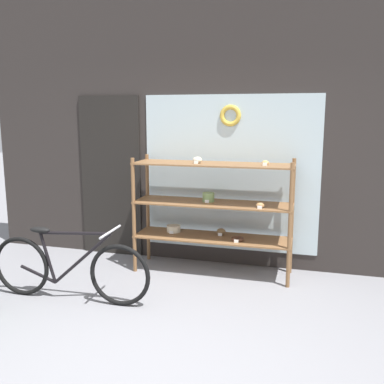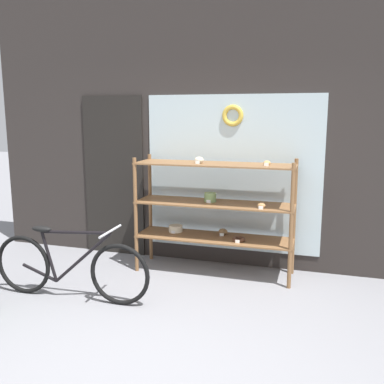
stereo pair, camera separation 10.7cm
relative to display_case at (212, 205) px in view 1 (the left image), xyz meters
The scene contains 4 objects.
ground_plane 2.18m from the display_case, 91.60° to the right, with size 30.00×30.00×0.00m, color gray.
storefront_facade 1.09m from the display_case, 102.80° to the left, with size 6.14×0.13×3.77m.
display_case is the anchor object (origin of this frame).
bicycle 1.75m from the display_case, 136.41° to the right, with size 1.72×0.46×0.76m.
Camera 1 is at (1.14, -2.75, 1.87)m, focal length 40.00 mm.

